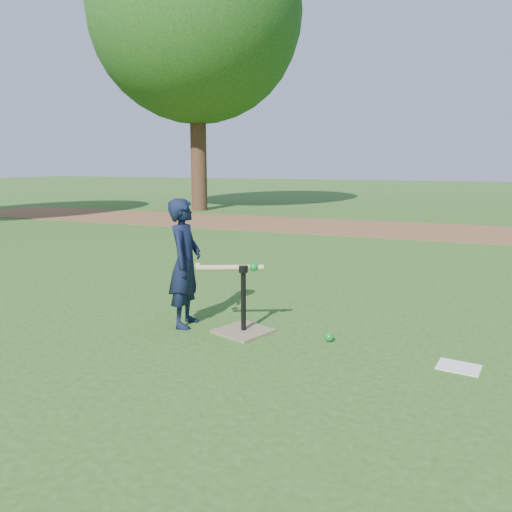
% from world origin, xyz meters
% --- Properties ---
extents(ground, '(80.00, 80.00, 0.00)m').
position_xyz_m(ground, '(0.00, 0.00, 0.00)').
color(ground, '#285116').
rests_on(ground, ground).
extents(dirt_strip, '(24.00, 3.00, 0.01)m').
position_xyz_m(dirt_strip, '(0.00, 7.50, 0.01)').
color(dirt_strip, brown).
rests_on(dirt_strip, ground).
extents(child, '(0.37, 0.48, 1.19)m').
position_xyz_m(child, '(-0.61, -0.24, 0.60)').
color(child, black).
rests_on(child, ground).
extents(wiffle_ball_ground, '(0.08, 0.08, 0.08)m').
position_xyz_m(wiffle_ball_ground, '(0.74, -0.17, 0.04)').
color(wiffle_ball_ground, '#0B7F27').
rests_on(wiffle_ball_ground, ground).
extents(clipboard, '(0.33, 0.27, 0.01)m').
position_xyz_m(clipboard, '(1.78, -0.36, 0.01)').
color(clipboard, white).
rests_on(clipboard, ground).
extents(batting_tee, '(0.55, 0.55, 0.61)m').
position_xyz_m(batting_tee, '(-0.03, -0.23, 0.11)').
color(batting_tee, '#7C6F4F').
rests_on(batting_tee, ground).
extents(swing_action, '(0.62, 0.30, 0.08)m').
position_xyz_m(swing_action, '(-0.14, -0.24, 0.59)').
color(swing_action, tan).
rests_on(swing_action, ground).
extents(tree_left, '(6.40, 6.40, 9.08)m').
position_xyz_m(tree_left, '(-6.00, 10.00, 5.87)').
color(tree_left, '#382316').
rests_on(tree_left, ground).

